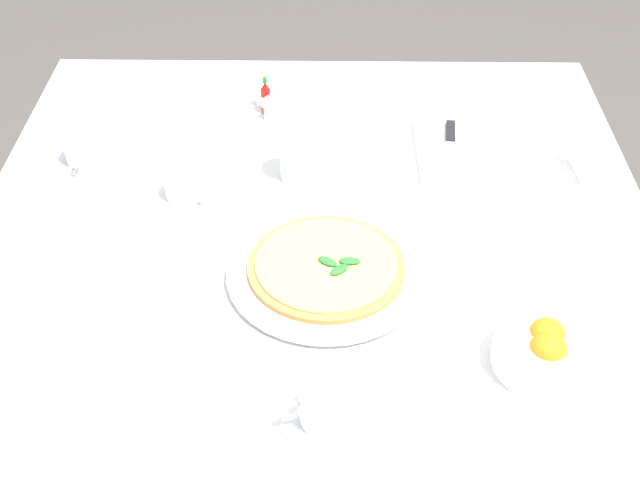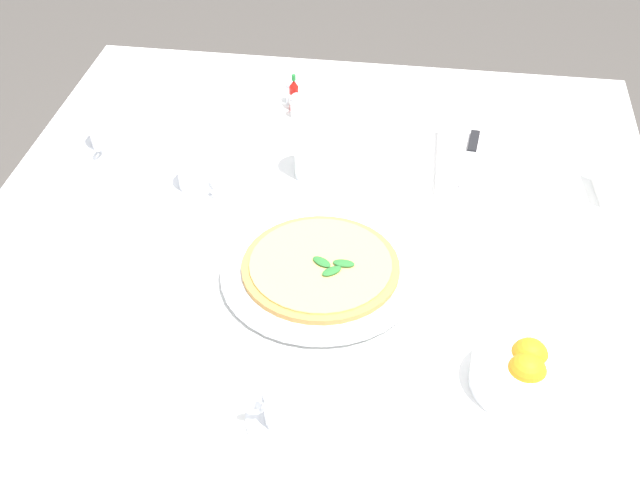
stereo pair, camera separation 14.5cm
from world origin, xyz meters
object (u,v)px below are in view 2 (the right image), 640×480
at_px(napkin_folded, 470,161).
at_px(coffee_cup_far_right, 109,133).
at_px(pizza_plate, 321,272).
at_px(coffee_cup_near_right, 290,407).
at_px(dinner_knife, 471,156).
at_px(pepper_shaker, 292,92).
at_px(water_glass_near_left, 314,152).
at_px(salt_shaker, 297,106).
at_px(coffee_cup_far_left, 199,176).
at_px(citrus_bowl, 524,372).
at_px(hot_sauce_bottle, 294,95).
at_px(pizza, 321,266).
at_px(menu_card, 600,181).

bearing_deg(napkin_folded, coffee_cup_far_right, -87.56).
distance_m(pizza_plate, coffee_cup_near_right, 0.30).
xyz_separation_m(dinner_knife, pepper_shaker, (-0.19, -0.39, 0.00)).
height_order(water_glass_near_left, napkin_folded, water_glass_near_left).
xyz_separation_m(napkin_folded, salt_shaker, (-0.13, -0.37, 0.02)).
xyz_separation_m(coffee_cup_near_right, water_glass_near_left, (-0.59, -0.06, 0.03)).
distance_m(coffee_cup_far_left, citrus_bowl, 0.71).
bearing_deg(salt_shaker, hot_sauce_bottle, -160.35).
bearing_deg(salt_shaker, coffee_cup_near_right, 8.86).
height_order(pizza, dinner_knife, pizza).
bearing_deg(pizza, water_glass_near_left, -169.35).
relative_size(pizza, water_glass_near_left, 2.18).
height_order(pizza_plate, citrus_bowl, citrus_bowl).
distance_m(coffee_cup_far_right, citrus_bowl, 0.95).
xyz_separation_m(salt_shaker, pepper_shaker, (-0.06, -0.02, 0.00)).
relative_size(coffee_cup_far_left, pepper_shaker, 2.31).
bearing_deg(hot_sauce_bottle, coffee_cup_far_left, -22.76).
bearing_deg(citrus_bowl, menu_card, 162.19).
xyz_separation_m(pizza, hot_sauce_bottle, (-0.53, -0.13, 0.01)).
xyz_separation_m(napkin_folded, pepper_shaker, (-0.19, -0.39, 0.02)).
bearing_deg(hot_sauce_bottle, menu_card, 70.18).
bearing_deg(napkin_folded, pizza, -34.09).
bearing_deg(napkin_folded, menu_card, 75.18).
relative_size(salt_shaker, pepper_shaker, 1.00).
relative_size(coffee_cup_far_right, water_glass_near_left, 1.10).
xyz_separation_m(pizza, coffee_cup_near_right, (0.30, 0.00, 0.00)).
distance_m(coffee_cup_far_left, menu_card, 0.75).
xyz_separation_m(coffee_cup_near_right, menu_card, (-0.60, 0.48, 0.00)).
distance_m(coffee_cup_near_right, napkin_folded, 0.71).
distance_m(coffee_cup_near_right, salt_shaker, 0.81).
bearing_deg(citrus_bowl, salt_shaker, -147.01).
relative_size(coffee_cup_far_right, pepper_shaker, 2.36).
bearing_deg(menu_card, coffee_cup_far_left, -89.11).
distance_m(hot_sauce_bottle, menu_card, 0.65).
relative_size(coffee_cup_far_right, napkin_folded, 0.60).
bearing_deg(menu_card, hot_sauce_bottle, -115.63).
distance_m(pizza_plate, dinner_knife, 0.44).
bearing_deg(pepper_shaker, citrus_bowl, 32.09).
distance_m(coffee_cup_far_right, coffee_cup_near_right, 0.79).
xyz_separation_m(dinner_knife, salt_shaker, (-0.14, -0.37, 0.00)).
relative_size(coffee_cup_far_left, hot_sauce_bottle, 1.57).
xyz_separation_m(pizza_plate, water_glass_near_left, (-0.29, -0.05, 0.04)).
height_order(hot_sauce_bottle, pepper_shaker, hot_sauce_bottle).
distance_m(pizza, hot_sauce_bottle, 0.54).
bearing_deg(coffee_cup_far_right, citrus_bowl, 57.08).
xyz_separation_m(pizza_plate, pizza, (0.00, 0.00, 0.01)).
relative_size(pizza_plate, pizza, 1.27).
relative_size(pizza_plate, salt_shaker, 5.91).
bearing_deg(citrus_bowl, coffee_cup_far_right, -122.92).
relative_size(coffee_cup_near_right, menu_card, 1.46).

